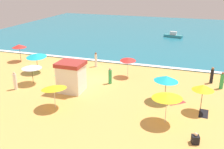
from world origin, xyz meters
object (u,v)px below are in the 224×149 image
beach_umbrella_1 (36,55)px  beachgoer_5 (222,81)px  beach_umbrella_4 (203,87)px  beach_umbrella_0 (32,67)px  beachgoer_4 (212,75)px  beach_umbrella_6 (19,46)px  beach_umbrella_3 (167,96)px  beach_umbrella_2 (54,87)px  lifeguard_cabana (71,76)px  small_boat_0 (173,35)px  beachgoer_0 (110,76)px  beachgoer_7 (195,139)px  beachgoer_3 (15,81)px  beach_umbrella_5 (166,78)px  beach_umbrella_7 (128,59)px  beachgoer_1 (96,60)px

beach_umbrella_1 → beachgoer_5: 19.88m
beach_umbrella_4 → beach_umbrella_1: bearing=167.7°
beach_umbrella_0 → beachgoer_4: beach_umbrella_0 is taller
beach_umbrella_4 → beach_umbrella_6: 23.57m
beach_umbrella_1 → beach_umbrella_3: (15.48, -6.55, 0.14)m
beach_umbrella_2 → beachgoer_5: (13.33, 8.75, -1.06)m
lifeguard_cabana → small_boat_0: lifeguard_cabana is taller
beachgoer_0 → beachgoer_7: (8.68, -8.04, -0.49)m
beach_umbrella_4 → beachgoer_3: size_ratio=1.29×
lifeguard_cabana → beach_umbrella_4: 11.81m
beachgoer_3 → beach_umbrella_5: bearing=8.6°
beach_umbrella_3 → beachgoer_5: (4.29, 8.17, -1.35)m
beach_umbrella_5 → beachgoer_4: (3.95, 5.71, -1.26)m
beach_umbrella_2 → beach_umbrella_6: bearing=137.5°
beachgoer_7 → beachgoer_4: bearing=84.2°
beach_umbrella_4 → beachgoer_4: (0.93, 6.78, -1.26)m
beach_umbrella_7 → beachgoer_4: 8.80m
beach_umbrella_5 → beachgoer_4: 7.06m
beach_umbrella_2 → beachgoer_5: 15.98m
lifeguard_cabana → beachgoer_7: bearing=-23.9°
beachgoer_1 → beachgoer_3: bearing=-117.9°
beach_umbrella_3 → beach_umbrella_1: bearing=157.1°
beach_umbrella_5 → beach_umbrella_0: bearing=-178.8°
beach_umbrella_4 → beachgoer_3: bearing=-176.4°
beach_umbrella_7 → beachgoer_4: size_ratio=1.30×
beachgoer_4 → beachgoer_7: size_ratio=2.18×
lifeguard_cabana → beach_umbrella_3: (9.31, -3.01, 0.68)m
beachgoer_3 → beachgoer_4: (18.05, 7.84, -0.01)m
beach_umbrella_2 → beachgoer_4: beach_umbrella_2 is taller
lifeguard_cabana → small_boat_0: 28.26m
beach_umbrella_0 → beach_umbrella_6: beach_umbrella_6 is taller
beach_umbrella_2 → beachgoer_0: bearing=68.2°
beach_umbrella_7 → beachgoer_5: size_ratio=1.31×
beach_umbrella_2 → beachgoer_1: bearing=94.3°
beachgoer_7 → beach_umbrella_1: bearing=154.0°
beach_umbrella_7 → beachgoer_4: beach_umbrella_7 is taller
beach_umbrella_1 → beach_umbrella_2: size_ratio=0.90×
lifeguard_cabana → small_boat_0: bearing=76.6°
lifeguard_cabana → beachgoer_0: lifeguard_cabana is taller
beachgoer_3 → beach_umbrella_4: bearing=3.6°
beach_umbrella_2 → small_boat_0: size_ratio=0.84×
beachgoer_5 → small_boat_0: bearing=107.6°
beachgoer_1 → beachgoer_4: beachgoer_1 is taller
beachgoer_0 → beachgoer_3: (-8.21, -4.37, 0.04)m
beach_umbrella_6 → lifeguard_cabana: bearing=-31.3°
beach_umbrella_2 → lifeguard_cabana: bearing=94.3°
beach_umbrella_7 → beach_umbrella_3: bearing=-58.0°
beach_umbrella_3 → beachgoer_1: (-9.88, 10.59, -1.28)m
beach_umbrella_4 → beach_umbrella_3: bearing=-133.2°
beach_umbrella_5 → beachgoer_0: bearing=159.2°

